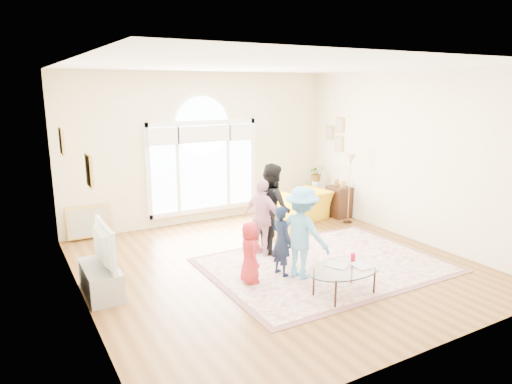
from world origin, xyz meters
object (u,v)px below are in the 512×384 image
television (99,246)px  coffee_table (345,269)px  tv_console (101,280)px  armchair (305,205)px  area_rug (325,265)px

television → coffee_table: bearing=-30.6°
tv_console → coffee_table: 3.46m
armchair → television: bearing=8.2°
area_rug → tv_console: 3.52m
area_rug → television: (-3.43, 0.74, 0.72)m
area_rug → armchair: armchair is taller
tv_console → coffee_table: coffee_table is taller
area_rug → coffee_table: 1.18m
television → armchair: television is taller
television → armchair: (4.72, 1.64, -0.40)m
area_rug → television: 3.58m
coffee_table → area_rug: bearing=60.6°
tv_console → television: 0.52m
coffee_table → armchair: 3.82m
tv_console → coffee_table: bearing=-30.5°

